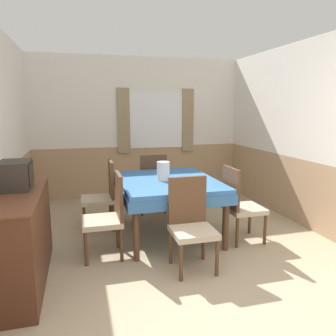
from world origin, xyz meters
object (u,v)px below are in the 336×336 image
(chair_left_near, at_px, (109,214))
(chair_right_near, at_px, (239,203))
(chair_left_far, at_px, (103,193))
(vase, at_px, (163,171))
(chair_head_window, at_px, (152,182))
(tv, at_px, (15,175))
(dining_table, at_px, (167,187))
(chair_head_near, at_px, (191,222))
(sideboard, at_px, (20,237))

(chair_left_near, relative_size, chair_right_near, 1.00)
(chair_left_far, relative_size, vase, 3.94)
(chair_head_window, relative_size, tv, 2.51)
(chair_left_near, xyz_separation_m, chair_right_near, (1.62, 0.00, 0.00))
(chair_head_window, bearing_deg, chair_left_far, -149.00)
(dining_table, distance_m, chair_head_near, 0.96)
(chair_left_near, xyz_separation_m, chair_head_window, (0.81, 1.41, 0.00))
(chair_head_window, height_order, tv, tv)
(sideboard, bearing_deg, chair_left_far, 55.64)
(chair_left_near, bearing_deg, chair_right_near, -90.00)
(chair_right_near, bearing_deg, tv, -85.13)
(chair_left_far, distance_m, chair_head_near, 1.63)
(dining_table, relative_size, chair_head_window, 1.60)
(sideboard, bearing_deg, vase, 25.75)
(sideboard, height_order, tv, tv)
(chair_head_near, relative_size, chair_head_window, 1.00)
(dining_table, xyz_separation_m, vase, (-0.06, -0.04, 0.22))
(chair_head_near, relative_size, vase, 3.94)
(dining_table, height_order, chair_left_far, chair_left_far)
(chair_left_far, bearing_deg, dining_table, -119.59)
(chair_left_near, distance_m, vase, 0.94)
(chair_head_window, xyz_separation_m, sideboard, (-1.69, -1.77, -0.04))
(chair_head_window, bearing_deg, vase, -93.77)
(chair_head_window, distance_m, vase, 1.06)
(chair_left_far, relative_size, chair_left_near, 1.00)
(chair_head_near, bearing_deg, chair_right_near, -149.00)
(chair_left_near, bearing_deg, vase, -60.42)
(chair_left_near, bearing_deg, chair_left_far, 0.00)
(dining_table, relative_size, chair_right_near, 1.60)
(dining_table, relative_size, vase, 6.33)
(chair_head_near, distance_m, tv, 1.80)
(dining_table, xyz_separation_m, chair_left_far, (-0.81, 0.46, -0.15))
(chair_left_far, relative_size, sideboard, 0.63)
(tv, relative_size, vase, 1.57)
(dining_table, height_order, sideboard, sideboard)
(tv, bearing_deg, sideboard, -84.25)
(chair_left_near, height_order, sideboard, chair_left_near)
(dining_table, height_order, chair_head_near, chair_head_near)
(chair_head_near, xyz_separation_m, vase, (-0.06, 0.91, 0.38))
(chair_left_far, xyz_separation_m, sideboard, (-0.88, -1.28, -0.04))
(chair_left_far, height_order, sideboard, chair_left_far)
(chair_head_near, distance_m, sideboard, 1.69)
(chair_head_window, bearing_deg, chair_left_near, -119.93)
(chair_left_far, xyz_separation_m, chair_right_near, (1.62, -0.92, 0.00))
(sideboard, xyz_separation_m, vase, (1.62, 0.78, 0.42))
(chair_left_near, distance_m, chair_right_near, 1.62)
(chair_left_near, relative_size, vase, 3.94)
(chair_left_far, relative_size, chair_head_window, 1.00)
(chair_head_near, distance_m, vase, 0.99)
(sideboard, bearing_deg, tv, 95.75)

